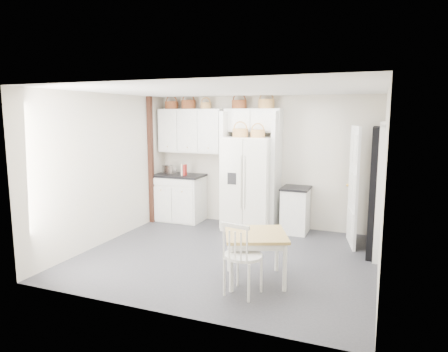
% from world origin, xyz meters
% --- Properties ---
extents(floor, '(4.50, 4.50, 0.00)m').
position_xyz_m(floor, '(0.00, 0.00, 0.00)').
color(floor, '#2E2F36').
rests_on(floor, ground).
extents(ceiling, '(4.50, 4.50, 0.00)m').
position_xyz_m(ceiling, '(0.00, 0.00, 2.60)').
color(ceiling, white).
rests_on(ceiling, wall_back).
extents(wall_back, '(4.50, 0.00, 4.50)m').
position_xyz_m(wall_back, '(0.00, 2.00, 1.30)').
color(wall_back, beige).
rests_on(wall_back, floor).
extents(wall_left, '(0.00, 4.00, 4.00)m').
position_xyz_m(wall_left, '(-2.25, 0.00, 1.30)').
color(wall_left, beige).
rests_on(wall_left, floor).
extents(wall_right, '(0.00, 4.00, 4.00)m').
position_xyz_m(wall_right, '(2.25, 0.00, 1.30)').
color(wall_right, beige).
rests_on(wall_right, floor).
extents(refrigerator, '(0.94, 0.75, 1.81)m').
position_xyz_m(refrigerator, '(-0.15, 1.61, 0.91)').
color(refrigerator, silver).
rests_on(refrigerator, floor).
extents(base_cab_left, '(1.02, 0.64, 0.94)m').
position_xyz_m(base_cab_left, '(-1.74, 1.70, 0.47)').
color(base_cab_left, white).
rests_on(base_cab_left, floor).
extents(base_cab_right, '(0.48, 0.57, 0.84)m').
position_xyz_m(base_cab_right, '(0.75, 1.70, 0.42)').
color(base_cab_right, white).
rests_on(base_cab_right, floor).
extents(dining_table, '(1.05, 1.05, 0.67)m').
position_xyz_m(dining_table, '(0.70, -0.74, 0.33)').
color(dining_table, '#A2813A').
rests_on(dining_table, floor).
extents(windsor_chair, '(0.56, 0.53, 1.00)m').
position_xyz_m(windsor_chair, '(0.68, -1.20, 0.50)').
color(windsor_chair, white).
rests_on(windsor_chair, floor).
extents(counter_left, '(1.06, 0.69, 0.04)m').
position_xyz_m(counter_left, '(-1.74, 1.70, 0.97)').
color(counter_left, black).
rests_on(counter_left, base_cab_left).
extents(counter_right, '(0.52, 0.61, 0.04)m').
position_xyz_m(counter_right, '(0.75, 1.70, 0.86)').
color(counter_right, black).
rests_on(counter_right, base_cab_right).
extents(toaster, '(0.30, 0.21, 0.19)m').
position_xyz_m(toaster, '(-1.94, 1.63, 1.08)').
color(toaster, silver).
rests_on(toaster, counter_left).
extents(cookbook_red, '(0.05, 0.15, 0.22)m').
position_xyz_m(cookbook_red, '(-1.55, 1.62, 1.10)').
color(cookbook_red, '#A31F1B').
rests_on(cookbook_red, counter_left).
extents(cookbook_cream, '(0.04, 0.16, 0.24)m').
position_xyz_m(cookbook_cream, '(-1.60, 1.62, 1.11)').
color(cookbook_cream, beige).
rests_on(cookbook_cream, counter_left).
extents(basket_upper_a, '(0.28, 0.28, 0.16)m').
position_xyz_m(basket_upper_a, '(-1.96, 1.83, 2.43)').
color(basket_upper_a, maroon).
rests_on(basket_upper_a, upper_cabinet).
extents(basket_upper_b, '(0.30, 0.30, 0.18)m').
position_xyz_m(basket_upper_b, '(-1.56, 1.83, 2.44)').
color(basket_upper_b, maroon).
rests_on(basket_upper_b, upper_cabinet).
extents(basket_upper_c, '(0.22, 0.22, 0.13)m').
position_xyz_m(basket_upper_c, '(-1.17, 1.83, 2.41)').
color(basket_upper_c, '#9F5F3D').
rests_on(basket_upper_c, upper_cabinet).
extents(basket_bridge_a, '(0.30, 0.30, 0.17)m').
position_xyz_m(basket_bridge_a, '(-0.45, 1.83, 2.43)').
color(basket_bridge_a, maroon).
rests_on(basket_bridge_a, bridge_cabinet).
extents(basket_bridge_b, '(0.31, 0.31, 0.18)m').
position_xyz_m(basket_bridge_b, '(0.11, 1.83, 2.44)').
color(basket_bridge_b, '#9F5F3D').
rests_on(basket_bridge_b, bridge_cabinet).
extents(basket_fridge_a, '(0.30, 0.30, 0.16)m').
position_xyz_m(basket_fridge_a, '(-0.31, 1.51, 1.89)').
color(basket_fridge_a, '#9F5F3D').
rests_on(basket_fridge_a, refrigerator).
extents(basket_fridge_b, '(0.27, 0.27, 0.14)m').
position_xyz_m(basket_fridge_b, '(0.04, 1.51, 1.89)').
color(basket_fridge_b, '#9F5F3D').
rests_on(basket_fridge_b, refrigerator).
extents(upper_cabinet, '(1.40, 0.34, 0.90)m').
position_xyz_m(upper_cabinet, '(-1.50, 1.83, 1.90)').
color(upper_cabinet, white).
rests_on(upper_cabinet, wall_back).
extents(bridge_cabinet, '(1.12, 0.34, 0.45)m').
position_xyz_m(bridge_cabinet, '(-0.15, 1.83, 2.12)').
color(bridge_cabinet, white).
rests_on(bridge_cabinet, wall_back).
extents(fridge_panel_left, '(0.08, 0.60, 2.30)m').
position_xyz_m(fridge_panel_left, '(-0.66, 1.70, 1.15)').
color(fridge_panel_left, white).
rests_on(fridge_panel_left, floor).
extents(fridge_panel_right, '(0.08, 0.60, 2.30)m').
position_xyz_m(fridge_panel_right, '(0.36, 1.70, 1.15)').
color(fridge_panel_right, white).
rests_on(fridge_panel_right, floor).
extents(trim_post, '(0.09, 0.09, 2.60)m').
position_xyz_m(trim_post, '(-2.20, 1.35, 1.30)').
color(trim_post, black).
rests_on(trim_post, floor).
extents(doorway_void, '(0.18, 0.85, 2.05)m').
position_xyz_m(doorway_void, '(2.16, 1.00, 1.02)').
color(doorway_void, black).
rests_on(doorway_void, floor).
extents(door_slab, '(0.21, 0.79, 2.05)m').
position_xyz_m(door_slab, '(1.80, 1.33, 1.02)').
color(door_slab, white).
rests_on(door_slab, floor).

